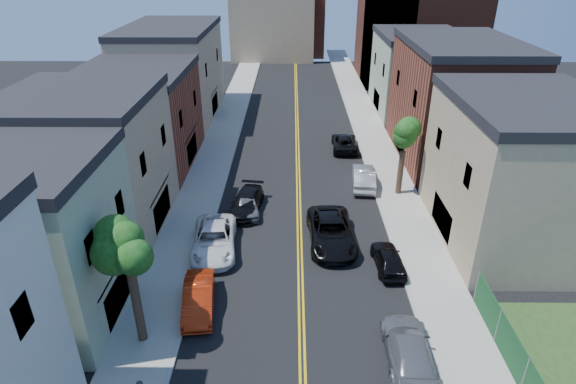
{
  "coord_description": "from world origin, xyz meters",
  "views": [
    {
      "loc": [
        -0.53,
        -3.63,
        17.4
      ],
      "look_at": [
        -0.81,
        26.41,
        2.0
      ],
      "focal_mm": 29.65,
      "sensor_mm": 36.0,
      "label": 1
    }
  ],
  "objects_px": {
    "red_sedan": "(199,298)",
    "black_car_left": "(246,203)",
    "white_pickup": "(214,240)",
    "silver_car_right": "(364,177)",
    "grey_car_right": "(409,349)",
    "black_car_right": "(388,259)",
    "grey_car_left": "(247,204)",
    "dark_car_right_far": "(345,142)",
    "black_suv_lane": "(331,232)"
  },
  "relations": [
    {
      "from": "black_car_left",
      "to": "silver_car_right",
      "type": "height_order",
      "value": "silver_car_right"
    },
    {
      "from": "white_pickup",
      "to": "black_car_right",
      "type": "height_order",
      "value": "white_pickup"
    },
    {
      "from": "silver_car_right",
      "to": "black_suv_lane",
      "type": "xyz_separation_m",
      "value": [
        -3.26,
        -8.56,
        0.05
      ]
    },
    {
      "from": "black_car_right",
      "to": "grey_car_left",
      "type": "bearing_deg",
      "value": -39.58
    },
    {
      "from": "grey_car_left",
      "to": "black_suv_lane",
      "type": "bearing_deg",
      "value": -40.58
    },
    {
      "from": "white_pickup",
      "to": "grey_car_right",
      "type": "xyz_separation_m",
      "value": [
        10.45,
        -9.22,
        -0.05
      ]
    },
    {
      "from": "black_car_left",
      "to": "black_suv_lane",
      "type": "relative_size",
      "value": 0.79
    },
    {
      "from": "black_car_right",
      "to": "silver_car_right",
      "type": "bearing_deg",
      "value": -92.95
    },
    {
      "from": "black_car_left",
      "to": "black_car_right",
      "type": "distance_m",
      "value": 11.57
    },
    {
      "from": "black_car_left",
      "to": "grey_car_right",
      "type": "relative_size",
      "value": 0.94
    },
    {
      "from": "red_sedan",
      "to": "grey_car_right",
      "type": "distance_m",
      "value": 11.06
    },
    {
      "from": "red_sedan",
      "to": "dark_car_right_far",
      "type": "distance_m",
      "value": 25.23
    },
    {
      "from": "red_sedan",
      "to": "black_car_left",
      "type": "relative_size",
      "value": 0.91
    },
    {
      "from": "grey_car_right",
      "to": "black_suv_lane",
      "type": "bearing_deg",
      "value": -71.96
    },
    {
      "from": "grey_car_right",
      "to": "black_car_right",
      "type": "xyz_separation_m",
      "value": [
        0.39,
        7.41,
        -0.08
      ]
    },
    {
      "from": "white_pickup",
      "to": "grey_car_left",
      "type": "xyz_separation_m",
      "value": [
        1.7,
        4.96,
        -0.1
      ]
    },
    {
      "from": "grey_car_right",
      "to": "silver_car_right",
      "type": "relative_size",
      "value": 1.06
    },
    {
      "from": "red_sedan",
      "to": "black_suv_lane",
      "type": "height_order",
      "value": "black_suv_lane"
    },
    {
      "from": "red_sedan",
      "to": "dark_car_right_far",
      "type": "bearing_deg",
      "value": 59.97
    },
    {
      "from": "black_car_left",
      "to": "dark_car_right_far",
      "type": "distance_m",
      "value": 14.97
    },
    {
      "from": "white_pickup",
      "to": "silver_car_right",
      "type": "relative_size",
      "value": 1.18
    },
    {
      "from": "red_sedan",
      "to": "white_pickup",
      "type": "xyz_separation_m",
      "value": [
        0.0,
        5.62,
        0.07
      ]
    },
    {
      "from": "black_suv_lane",
      "to": "grey_car_left",
      "type": "bearing_deg",
      "value": 142.98
    },
    {
      "from": "grey_car_right",
      "to": "dark_car_right_far",
      "type": "height_order",
      "value": "grey_car_right"
    },
    {
      "from": "grey_car_left",
      "to": "dark_car_right_far",
      "type": "xyz_separation_m",
      "value": [
        8.37,
        12.56,
        -0.01
      ]
    },
    {
      "from": "grey_car_right",
      "to": "dark_car_right_far",
      "type": "distance_m",
      "value": 26.74
    },
    {
      "from": "grey_car_left",
      "to": "black_car_left",
      "type": "relative_size",
      "value": 0.85
    },
    {
      "from": "silver_car_right",
      "to": "black_car_left",
      "type": "bearing_deg",
      "value": 30.09
    },
    {
      "from": "red_sedan",
      "to": "black_car_left",
      "type": "height_order",
      "value": "red_sedan"
    },
    {
      "from": "black_car_left",
      "to": "silver_car_right",
      "type": "relative_size",
      "value": 1.0
    },
    {
      "from": "red_sedan",
      "to": "grey_car_left",
      "type": "height_order",
      "value": "red_sedan"
    },
    {
      "from": "white_pickup",
      "to": "silver_car_right",
      "type": "xyz_separation_m",
      "value": [
        10.82,
        9.49,
        0.01
      ]
    },
    {
      "from": "grey_car_left",
      "to": "dark_car_right_far",
      "type": "bearing_deg",
      "value": 50.29
    },
    {
      "from": "black_car_right",
      "to": "black_car_left",
      "type": "bearing_deg",
      "value": -40.15
    },
    {
      "from": "black_car_right",
      "to": "silver_car_right",
      "type": "height_order",
      "value": "silver_car_right"
    },
    {
      "from": "black_car_left",
      "to": "black_suv_lane",
      "type": "distance_m",
      "value": 7.3
    },
    {
      "from": "grey_car_left",
      "to": "silver_car_right",
      "type": "height_order",
      "value": "silver_car_right"
    },
    {
      "from": "silver_car_right",
      "to": "black_suv_lane",
      "type": "bearing_deg",
      "value": 74.08
    },
    {
      "from": "black_car_left",
      "to": "silver_car_right",
      "type": "xyz_separation_m",
      "value": [
        9.21,
        4.32,
        0.1
      ]
    },
    {
      "from": "white_pickup",
      "to": "black_car_left",
      "type": "distance_m",
      "value": 5.42
    },
    {
      "from": "black_car_left",
      "to": "dark_car_right_far",
      "type": "height_order",
      "value": "black_car_left"
    },
    {
      "from": "white_pickup",
      "to": "black_car_left",
      "type": "height_order",
      "value": "white_pickup"
    },
    {
      "from": "grey_car_left",
      "to": "black_car_right",
      "type": "distance_m",
      "value": 11.38
    },
    {
      "from": "grey_car_right",
      "to": "silver_car_right",
      "type": "distance_m",
      "value": 18.71
    },
    {
      "from": "grey_car_right",
      "to": "black_suv_lane",
      "type": "relative_size",
      "value": 0.84
    },
    {
      "from": "grey_car_left",
      "to": "black_car_left",
      "type": "xyz_separation_m",
      "value": [
        -0.08,
        0.21,
        0.0
      ]
    },
    {
      "from": "red_sedan",
      "to": "dark_car_right_far",
      "type": "xyz_separation_m",
      "value": [
        10.07,
        23.14,
        -0.03
      ]
    },
    {
      "from": "red_sedan",
      "to": "grey_car_right",
      "type": "bearing_deg",
      "value": -25.52
    },
    {
      "from": "grey_car_left",
      "to": "grey_car_right",
      "type": "height_order",
      "value": "grey_car_right"
    },
    {
      "from": "grey_car_right",
      "to": "dark_car_right_far",
      "type": "bearing_deg",
      "value": -87.06
    }
  ]
}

